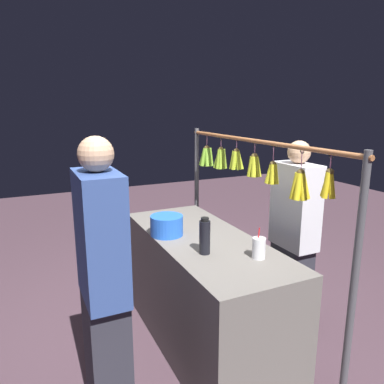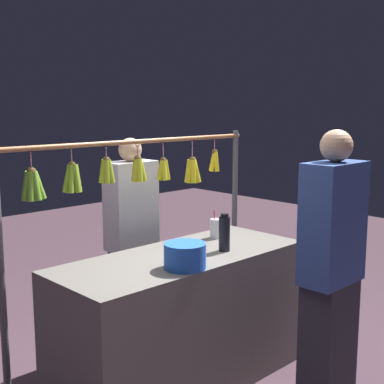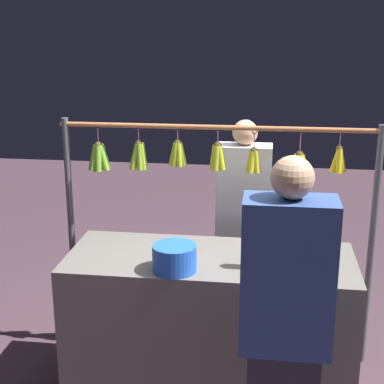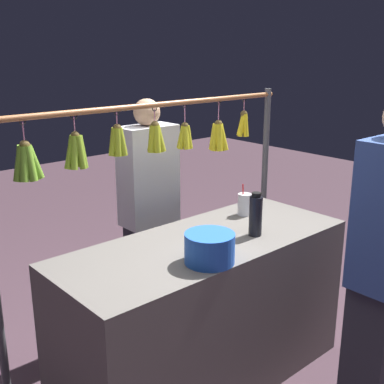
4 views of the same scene
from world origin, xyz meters
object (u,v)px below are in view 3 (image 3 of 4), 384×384
(water_bottle, at_px, (255,248))
(drink_cup, at_px, (293,241))
(blue_bucket, at_px, (174,258))
(customer_person, at_px, (284,341))
(vendor_person, at_px, (242,232))

(water_bottle, distance_m, drink_cup, 0.36)
(blue_bucket, relative_size, customer_person, 0.15)
(customer_person, bearing_deg, blue_bucket, -45.40)
(water_bottle, xyz_separation_m, vendor_person, (0.11, -0.86, -0.22))
(customer_person, bearing_deg, water_bottle, -77.70)
(water_bottle, bearing_deg, drink_cup, -127.78)
(water_bottle, height_order, drink_cup, water_bottle)
(water_bottle, xyz_separation_m, drink_cup, (-0.22, -0.28, -0.05))
(blue_bucket, bearing_deg, customer_person, 134.60)
(blue_bucket, height_order, drink_cup, drink_cup)
(blue_bucket, bearing_deg, vendor_person, -109.74)
(water_bottle, height_order, customer_person, customer_person)
(customer_person, bearing_deg, vendor_person, -80.39)
(water_bottle, relative_size, drink_cup, 1.24)
(water_bottle, bearing_deg, vendor_person, -82.66)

